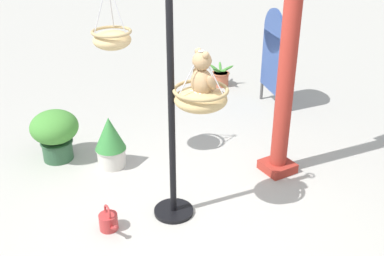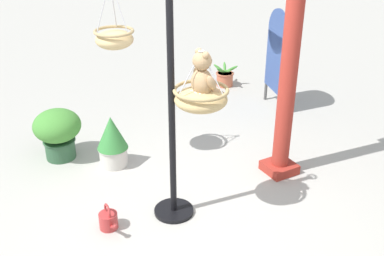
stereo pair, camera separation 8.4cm
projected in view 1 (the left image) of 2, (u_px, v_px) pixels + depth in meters
The scene contains 11 objects.
ground_plane at pixel (187, 221), 5.06m from camera, with size 40.00×40.00×0.00m, color #ADAAA3.
display_pole_central at pixel (172, 150), 4.84m from camera, with size 0.44×0.44×2.54m.
hanging_basket_with_teddy at pixel (201, 98), 4.56m from camera, with size 0.56×0.56×0.61m.
teddy_bear at pixel (203, 77), 4.48m from camera, with size 0.33×0.29×0.48m.
hanging_basket_left_high at pixel (112, 39), 5.47m from camera, with size 0.48×0.48×0.81m.
greenhouse_pillar_right at pixel (287, 72), 5.38m from camera, with size 0.40×0.40×2.80m.
potted_plant_fern_front at pixel (220, 77), 8.58m from camera, with size 0.48×0.46×0.41m.
potted_plant_tall_leafy at pixel (55, 132), 6.08m from camera, with size 0.63×0.63×0.69m.
potted_plant_bushy_green at pixel (110, 142), 5.94m from camera, with size 0.40×0.40×0.70m.
display_sign_board at pixel (272, 51), 7.38m from camera, with size 0.68×0.24×1.63m.
watering_can at pixel (109, 221), 4.90m from camera, with size 0.35×0.20×0.30m.
Camera 1 is at (3.51, -2.02, 3.20)m, focal length 43.29 mm.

